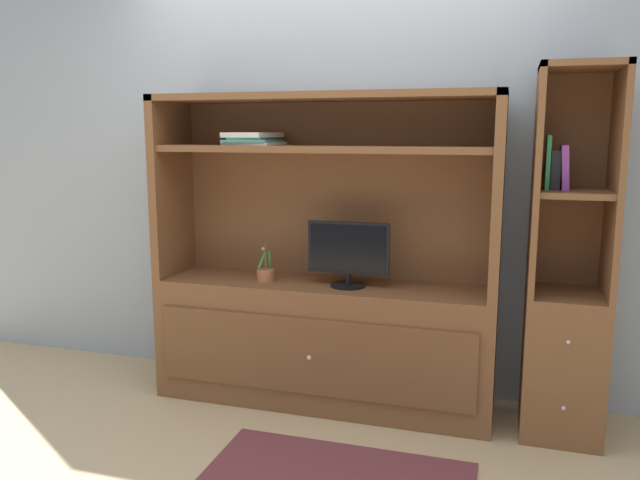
% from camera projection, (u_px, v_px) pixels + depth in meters
% --- Properties ---
extents(ground_plane, '(8.00, 8.00, 0.00)m').
position_uv_depth(ground_plane, '(300.00, 432.00, 3.21)').
color(ground_plane, tan).
extents(painted_rear_wall, '(6.00, 0.10, 2.80)m').
position_uv_depth(painted_rear_wall, '(340.00, 151.00, 3.67)').
color(painted_rear_wall, '#9EA8B2').
rests_on(painted_rear_wall, ground_plane).
extents(media_console, '(1.87, 0.48, 1.71)m').
position_uv_depth(media_console, '(323.00, 309.00, 3.50)').
color(media_console, brown).
rests_on(media_console, ground_plane).
extents(tv_monitor, '(0.45, 0.19, 0.35)m').
position_uv_depth(tv_monitor, '(348.00, 253.00, 3.36)').
color(tv_monitor, black).
rests_on(tv_monitor, media_console).
extents(potted_plant, '(0.10, 0.10, 0.21)m').
position_uv_depth(potted_plant, '(266.00, 274.00, 3.52)').
color(potted_plant, '#B26642').
rests_on(potted_plant, media_console).
extents(magazine_stack, '(0.29, 0.33, 0.07)m').
position_uv_depth(magazine_stack, '(254.00, 139.00, 3.44)').
color(magazine_stack, silver).
rests_on(magazine_stack, media_console).
extents(bookshelf_tall, '(0.38, 0.44, 1.83)m').
position_uv_depth(bookshelf_tall, '(566.00, 313.00, 3.12)').
color(bookshelf_tall, brown).
rests_on(bookshelf_tall, ground_plane).
extents(upright_book_row, '(0.11, 0.16, 0.26)m').
position_uv_depth(upright_book_row, '(557.00, 167.00, 3.02)').
color(upright_book_row, '#338C4C').
rests_on(upright_book_row, bookshelf_tall).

